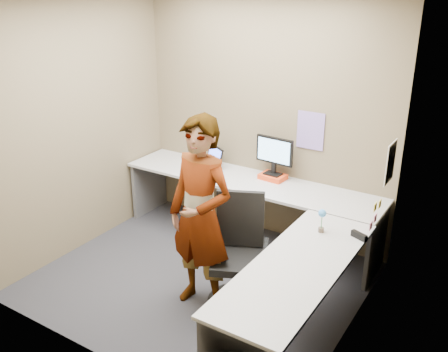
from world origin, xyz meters
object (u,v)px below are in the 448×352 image
Objects in this scene: monitor at (274,153)px; desk at (258,222)px; person at (201,216)px; office_chair at (238,261)px.

desk is at bearing -68.65° from monitor.
monitor is 0.25× the size of person.
office_chair reaches higher than desk.
person is (-0.26, -0.20, 0.47)m from office_chair.
monitor reaches higher than office_chair.
office_chair is (0.07, -0.48, -0.17)m from desk.
person reaches higher than office_chair.
desk is at bearing 80.39° from person.
desk is 1.68× the size of person.
desk is 0.92m from monitor.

